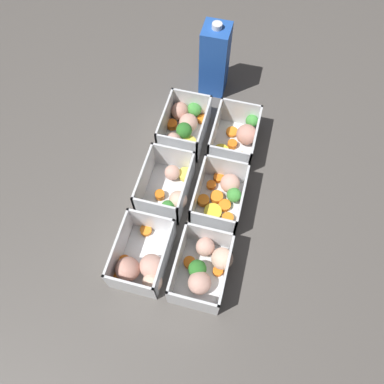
{
  "coord_description": "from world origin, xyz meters",
  "views": [
    {
      "loc": [
        0.38,
        0.1,
        0.77
      ],
      "look_at": [
        0.0,
        0.0,
        0.03
      ],
      "focal_mm": 35.0,
      "sensor_mm": 36.0,
      "label": 1
    }
  ],
  "objects": [
    {
      "name": "container_near_center",
      "position": [
        0.0,
        -0.05,
        0.03
      ],
      "size": [
        0.15,
        0.12,
        0.08
      ],
      "color": "white",
      "rests_on": "ground_plane"
    },
    {
      "name": "juice_carton",
      "position": [
        -0.34,
        -0.03,
        0.1
      ],
      "size": [
        0.07,
        0.07,
        0.2
      ],
      "color": "blue",
      "rests_on": "ground_plane"
    },
    {
      "name": "container_far_center",
      "position": [
        -0.01,
        0.07,
        0.03
      ],
      "size": [
        0.15,
        0.1,
        0.08
      ],
      "color": "white",
      "rests_on": "ground_plane"
    },
    {
      "name": "ground_plane",
      "position": [
        0.0,
        0.0,
        0.0
      ],
      "size": [
        4.0,
        4.0,
        0.0
      ],
      "primitive_type": "plane",
      "color": "#56514C"
    },
    {
      "name": "container_far_right",
      "position": [
        0.16,
        0.07,
        0.03
      ],
      "size": [
        0.15,
        0.11,
        0.08
      ],
      "color": "white",
      "rests_on": "ground_plane"
    },
    {
      "name": "container_near_left",
      "position": [
        -0.18,
        -0.07,
        0.03
      ],
      "size": [
        0.16,
        0.11,
        0.08
      ],
      "color": "white",
      "rests_on": "ground_plane"
    },
    {
      "name": "container_near_right",
      "position": [
        0.19,
        -0.06,
        0.03
      ],
      "size": [
        0.15,
        0.12,
        0.08
      ],
      "color": "white",
      "rests_on": "ground_plane"
    },
    {
      "name": "container_far_left",
      "position": [
        -0.18,
        0.07,
        0.03
      ],
      "size": [
        0.15,
        0.11,
        0.08
      ],
      "color": "white",
      "rests_on": "ground_plane"
    }
  ]
}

